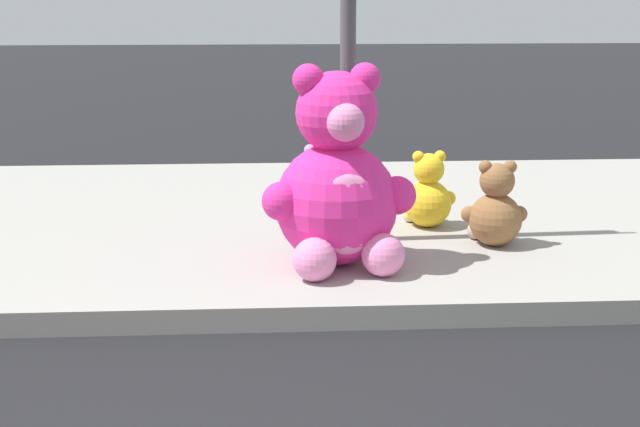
{
  "coord_description": "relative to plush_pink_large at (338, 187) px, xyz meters",
  "views": [
    {
      "loc": [
        0.43,
        -1.91,
        1.92
      ],
      "look_at": [
        0.76,
        3.6,
        0.55
      ],
      "focal_mm": 51.27,
      "sensor_mm": 36.0,
      "label": 1
    }
  ],
  "objects": [
    {
      "name": "plush_brown",
      "position": [
        1.14,
        0.41,
        -0.28
      ],
      "size": [
        0.47,
        0.41,
        0.61
      ],
      "color": "olive",
      "rests_on": "sidewalk"
    },
    {
      "name": "sidewalk",
      "position": [
        -0.89,
        1.39,
        -0.6
      ],
      "size": [
        28.0,
        4.4,
        0.15
      ],
      "primitive_type": "cube",
      "color": "#9E9B93",
      "rests_on": "ground_plane"
    },
    {
      "name": "plush_lavender",
      "position": [
        -0.1,
        1.3,
        -0.3
      ],
      "size": [
        0.41,
        0.41,
        0.57
      ],
      "color": "#B28CD8",
      "rests_on": "sidewalk"
    },
    {
      "name": "plush_pink_large",
      "position": [
        0.0,
        0.0,
        0.0
      ],
      "size": [
        1.0,
        0.91,
        1.31
      ],
      "color": "#F22D93",
      "rests_on": "sidewalk"
    },
    {
      "name": "plush_yellow",
      "position": [
        0.76,
        0.96,
        -0.29
      ],
      "size": [
        0.45,
        0.4,
        0.59
      ],
      "color": "yellow",
      "rests_on": "sidewalk"
    }
  ]
}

